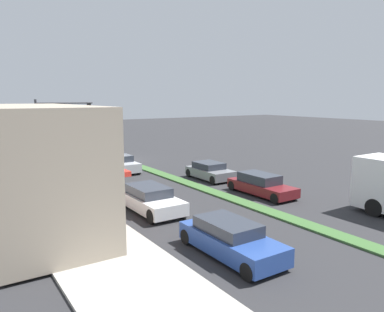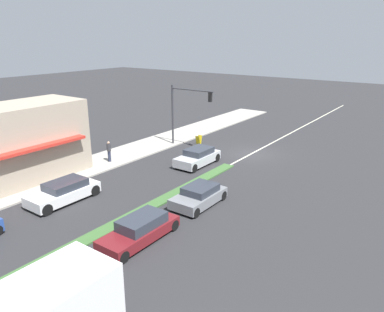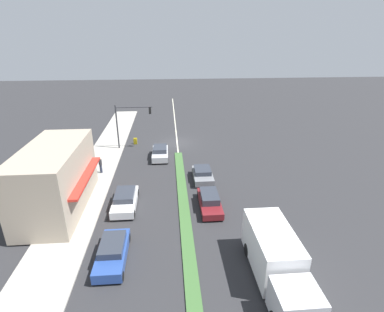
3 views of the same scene
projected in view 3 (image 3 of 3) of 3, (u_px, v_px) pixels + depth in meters
The scene contains 14 objects.
ground_plane at pixel (185, 217), 24.37m from camera, with size 160.00×160.00×0.00m, color #2B2B2D.
sidewalk_right at pixel (70, 225), 23.22m from camera, with size 4.00×73.00×0.12m, color #A8A399.
median_strip at pixel (195, 311), 16.05m from camera, with size 0.90×46.00×0.10m, color #3D6633.
lane_marking_center at pixel (177, 143), 40.97m from camera, with size 0.16×60.00×0.01m, color beige.
building_corner_store at pixel (56, 179), 24.51m from camera, with size 4.95×9.79×5.41m.
traffic_signal_main at pixel (128, 119), 37.39m from camera, with size 4.59×0.34×5.60m.
pedestrian at pixel (101, 165), 31.52m from camera, with size 0.34×0.34×1.71m.
warning_aframe_sign at pixel (135, 141), 40.19m from camera, with size 0.45×0.53×0.84m.
delivery_truck at pixel (276, 260), 17.66m from camera, with size 2.44×7.50×2.87m.
suv_grey at pixel (203, 174), 30.37m from camera, with size 1.91×3.80×1.21m.
sedan_silver at pixel (160, 153), 35.69m from camera, with size 1.87×4.19×1.35m.
coupe_blue at pixel (113, 252), 19.53m from camera, with size 1.81×4.49×1.30m.
sedan_maroon at pixel (210, 201), 25.51m from camera, with size 1.74×4.53×1.27m.
van_white at pixel (125, 200), 25.57m from camera, with size 1.92×4.49×1.32m.
Camera 3 is at (1.09, 38.65, 13.83)m, focal length 28.00 mm.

